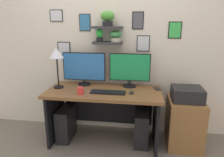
% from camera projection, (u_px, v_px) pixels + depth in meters
% --- Properties ---
extents(ground_plane, '(8.00, 8.00, 0.00)m').
position_uv_depth(ground_plane, '(105.00, 141.00, 2.96)').
color(ground_plane, '#70665B').
extents(back_wall_assembly, '(4.40, 0.24, 2.70)m').
position_uv_depth(back_wall_assembly, '(109.00, 41.00, 3.01)').
color(back_wall_assembly, beige).
rests_on(back_wall_assembly, ground).
extents(desk, '(1.50, 0.68, 0.75)m').
position_uv_depth(desk, '(105.00, 104.00, 2.87)').
color(desk, brown).
rests_on(desk, ground).
extents(monitor_left, '(0.60, 0.18, 0.46)m').
position_uv_depth(monitor_left, '(84.00, 68.00, 2.95)').
color(monitor_left, black).
rests_on(monitor_left, desk).
extents(monitor_right, '(0.56, 0.18, 0.46)m').
position_uv_depth(monitor_right, '(130.00, 69.00, 2.86)').
color(monitor_right, black).
rests_on(monitor_right, desk).
extents(keyboard, '(0.44, 0.14, 0.02)m').
position_uv_depth(keyboard, '(108.00, 92.00, 2.65)').
color(keyboard, black).
rests_on(keyboard, desk).
extents(computer_mouse, '(0.06, 0.09, 0.03)m').
position_uv_depth(computer_mouse, '(131.00, 92.00, 2.63)').
color(computer_mouse, black).
rests_on(computer_mouse, desk).
extents(desk_lamp, '(0.19, 0.19, 0.55)m').
position_uv_depth(desk_lamp, '(57.00, 56.00, 2.75)').
color(desk_lamp, black).
rests_on(desk_lamp, desk).
extents(cell_phone, '(0.11, 0.15, 0.01)m').
position_uv_depth(cell_phone, '(157.00, 89.00, 2.81)').
color(cell_phone, black).
rests_on(cell_phone, desk).
extents(coffee_mug, '(0.08, 0.08, 0.09)m').
position_uv_depth(coffee_mug, '(80.00, 91.00, 2.61)').
color(coffee_mug, red).
rests_on(coffee_mug, desk).
extents(drawer_cabinet, '(0.44, 0.50, 0.64)m').
position_uv_depth(drawer_cabinet, '(184.00, 123.00, 2.79)').
color(drawer_cabinet, brown).
rests_on(drawer_cabinet, ground).
extents(printer, '(0.38, 0.34, 0.17)m').
position_uv_depth(printer, '(187.00, 94.00, 2.68)').
color(printer, black).
rests_on(printer, drawer_cabinet).
extents(computer_tower_left, '(0.18, 0.40, 0.46)m').
position_uv_depth(computer_tower_left, '(66.00, 124.00, 2.97)').
color(computer_tower_left, black).
rests_on(computer_tower_left, ground).
extents(computer_tower_right, '(0.18, 0.40, 0.46)m').
position_uv_depth(computer_tower_right, '(142.00, 128.00, 2.85)').
color(computer_tower_right, black).
rests_on(computer_tower_right, ground).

